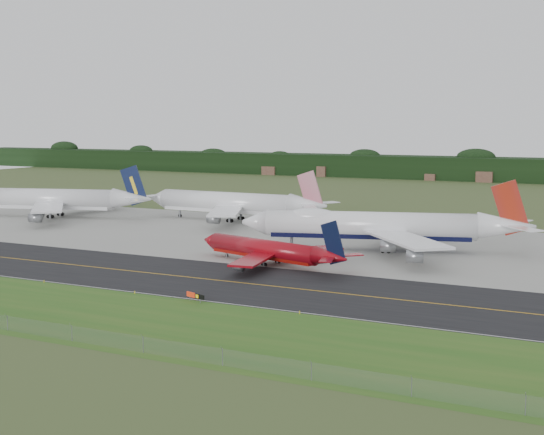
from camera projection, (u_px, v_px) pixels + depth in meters
The scene contains 16 objects.
ground at pixel (214, 275), 149.70m from camera, with size 600.00×600.00×0.00m, color #344620.
grass_verge at pixel (99, 315), 118.62m from camera, with size 400.00×30.00×0.01m, color #265719.
taxiway at pixel (203, 279), 146.15m from camera, with size 400.00×32.00×0.02m, color black.
apron at pixel (315, 240), 194.99m from camera, with size 400.00×78.00×0.01m, color gray.
taxiway_centreline at pixel (203, 279), 146.14m from camera, with size 400.00×0.40×0.00m, color #CA8E13.
taxiway_edge_line at pixel (156, 295), 132.38m from camera, with size 400.00×0.25×0.00m, color silver.
perimeter_fence at pixel (39, 328), 106.93m from camera, with size 320.00×0.10×320.00m.
horizon_treeline at pixel (485, 170), 392.15m from camera, with size 700.00×25.00×12.00m.
jet_ba_747 at pixel (380, 226), 177.76m from camera, with size 67.19×54.43×17.19m.
jet_red_737 at pixel (271, 250), 160.47m from camera, with size 39.98×31.88×10.97m.
jet_navy_gold at pixel (54, 200), 240.89m from camera, with size 64.50×54.95×16.91m.
jet_star_tail at pixel (235, 203), 230.89m from camera, with size 61.76×51.85×16.33m.
taxiway_sign at pixel (195, 296), 127.11m from camera, with size 4.29×1.56×1.49m.
edge_marker_left at pixel (44, 281), 142.47m from camera, with size 0.16×0.16×0.50m, color yellow.
edge_marker_center at pixel (135, 292), 133.18m from camera, with size 0.16×0.16×0.50m, color yellow.
edge_marker_right at pixel (300, 313), 119.07m from camera, with size 0.16×0.16×0.50m, color yellow.
Camera 1 is at (75.97, -126.51, 29.95)m, focal length 50.00 mm.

